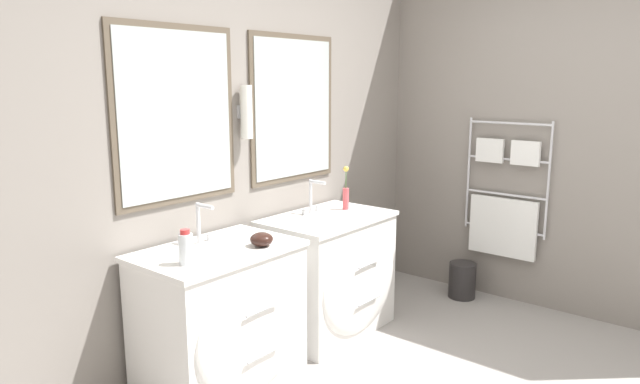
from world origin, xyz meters
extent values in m
cube|color=gray|center=(0.00, 1.86, 1.30)|extent=(4.93, 0.06, 2.60)
cube|color=brown|center=(-0.63, 1.82, 1.50)|extent=(0.80, 0.02, 0.97)
cube|color=#B2BCBA|center=(-0.63, 1.81, 1.50)|extent=(0.73, 0.01, 0.90)
cube|color=brown|center=(0.33, 1.82, 1.50)|extent=(0.80, 0.02, 0.97)
cube|color=#B2BCBA|center=(0.33, 1.81, 1.50)|extent=(0.73, 0.01, 0.90)
cylinder|color=white|center=(-0.15, 1.78, 1.50)|extent=(0.07, 0.07, 0.32)
cube|color=silver|center=(-0.15, 1.82, 1.50)|extent=(0.05, 0.02, 0.08)
cube|color=gray|center=(1.70, 0.82, 1.30)|extent=(0.06, 3.75, 2.60)
cylinder|color=silver|center=(1.63, 0.53, 0.97)|extent=(0.02, 0.02, 0.87)
cylinder|color=silver|center=(1.63, 1.15, 0.97)|extent=(0.02, 0.02, 0.87)
cylinder|color=silver|center=(1.63, 0.84, 1.37)|extent=(0.02, 0.62, 0.02)
cylinder|color=silver|center=(1.63, 0.84, 1.10)|extent=(0.02, 0.62, 0.02)
cylinder|color=silver|center=(1.63, 0.84, 0.83)|extent=(0.02, 0.62, 0.02)
cylinder|color=silver|center=(1.63, 0.84, 0.56)|extent=(0.02, 0.62, 0.02)
cube|color=white|center=(1.61, 0.84, 0.58)|extent=(0.04, 0.52, 0.45)
cube|color=white|center=(1.61, 0.70, 1.16)|extent=(0.04, 0.21, 0.18)
cube|color=white|center=(1.61, 0.97, 1.16)|extent=(0.04, 0.21, 0.18)
cube|color=white|center=(-0.63, 1.52, 0.39)|extent=(0.84, 0.54, 0.77)
ellipsoid|color=white|center=(-0.63, 1.25, 0.39)|extent=(0.78, 0.12, 0.65)
cube|color=white|center=(-0.63, 1.52, 0.79)|extent=(0.87, 0.57, 0.03)
ellipsoid|color=white|center=(-0.63, 1.50, 0.77)|extent=(0.34, 0.29, 0.07)
cylinder|color=silver|center=(-0.63, 1.18, 0.54)|extent=(0.23, 0.01, 0.01)
cylinder|color=silver|center=(-0.63, 1.18, 0.29)|extent=(0.23, 0.01, 0.01)
cube|color=white|center=(0.33, 1.52, 0.39)|extent=(0.84, 0.54, 0.77)
ellipsoid|color=white|center=(0.33, 1.25, 0.39)|extent=(0.78, 0.12, 0.65)
cube|color=white|center=(0.33, 1.52, 0.79)|extent=(0.87, 0.57, 0.03)
ellipsoid|color=white|center=(0.33, 1.50, 0.77)|extent=(0.34, 0.29, 0.07)
cylinder|color=silver|center=(0.33, 1.18, 0.54)|extent=(0.23, 0.01, 0.01)
cylinder|color=silver|center=(0.33, 1.18, 0.29)|extent=(0.23, 0.01, 0.01)
cylinder|color=silver|center=(-0.63, 1.67, 0.92)|extent=(0.02, 0.02, 0.23)
cylinder|color=silver|center=(-0.63, 1.61, 1.02)|extent=(0.02, 0.13, 0.02)
cylinder|color=silver|center=(-0.70, 1.67, 0.82)|extent=(0.03, 0.03, 0.04)
cylinder|color=silver|center=(-0.56, 1.67, 0.82)|extent=(0.03, 0.03, 0.04)
cylinder|color=silver|center=(0.33, 1.67, 0.92)|extent=(0.02, 0.02, 0.23)
cylinder|color=silver|center=(0.33, 1.61, 1.02)|extent=(0.02, 0.13, 0.02)
cylinder|color=silver|center=(0.26, 1.67, 0.82)|extent=(0.03, 0.03, 0.04)
cylinder|color=silver|center=(0.40, 1.67, 0.82)|extent=(0.03, 0.03, 0.04)
cylinder|color=silver|center=(-0.90, 1.43, 0.88)|extent=(0.07, 0.07, 0.15)
cylinder|color=red|center=(-0.90, 1.43, 0.97)|extent=(0.05, 0.05, 0.02)
ellipsoid|color=black|center=(-0.44, 1.37, 0.84)|extent=(0.13, 0.13, 0.08)
cylinder|color=#CC4C51|center=(0.56, 1.55, 0.88)|extent=(0.04, 0.04, 0.15)
cylinder|color=#477238|center=(0.56, 1.55, 1.02)|extent=(0.01, 0.01, 0.13)
sphere|color=#E5BF47|center=(0.56, 1.55, 1.09)|extent=(0.04, 0.04, 0.04)
cylinder|color=#282626|center=(1.46, 1.07, 0.14)|extent=(0.21, 0.21, 0.28)
torus|color=#282626|center=(1.46, 1.07, 0.27)|extent=(0.21, 0.21, 0.01)
camera|label=1|loc=(-2.54, -0.77, 1.69)|focal=32.00mm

